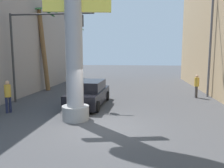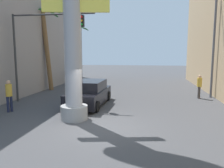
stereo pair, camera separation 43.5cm
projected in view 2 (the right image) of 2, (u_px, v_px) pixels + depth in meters
The scene contains 10 objects.
ground_plane at pixel (124, 91), 19.40m from camera, with size 93.53×93.53×0.00m, color #424244.
neon_sign_pole at pixel (72, 16), 10.16m from camera, with size 3.49×1.32×10.81m.
street_lamp at pixel (208, 36), 15.83m from camera, with size 2.70×0.28×7.52m.
traffic_light_mast at pixel (39, 40), 14.14m from camera, with size 5.57×0.32×5.81m.
car_lead at pixel (89, 94), 13.83m from camera, with size 2.09×4.65×1.56m.
palm_tree_far_left at pixel (78, 47), 27.57m from camera, with size 2.87×2.84×6.89m.
palm_tree_mid_left at pixel (47, 42), 19.19m from camera, with size 2.73×2.81×7.21m.
pedestrian_mid_right at pixel (199, 85), 15.88m from camera, with size 0.34×0.34×1.73m.
pedestrian_far_left at pixel (74, 75), 23.78m from camera, with size 0.48×0.48×1.71m.
pedestrian_curb_left at pixel (9, 93), 12.10m from camera, with size 0.46×0.46×1.79m.
Camera 2 is at (2.04, -9.07, 3.19)m, focal length 35.00 mm.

